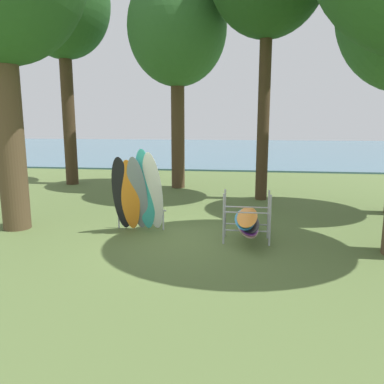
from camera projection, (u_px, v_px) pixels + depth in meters
ground_plane at (184, 239)px, 9.69m from camera, size 80.00×80.00×0.00m
lake_water at (230, 149)px, 40.15m from camera, size 80.00×36.00×0.10m
tree_far_left_back at (62, 5)px, 16.70m from camera, size 4.18×4.18×10.47m
tree_far_right_back at (177, 30)px, 16.00m from camera, size 4.17×4.17×9.20m
leaning_board_pile at (138, 193)px, 10.16m from camera, size 1.43×0.84×2.28m
board_storage_rack at (247, 221)px, 9.46m from camera, size 1.15×2.13×1.25m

